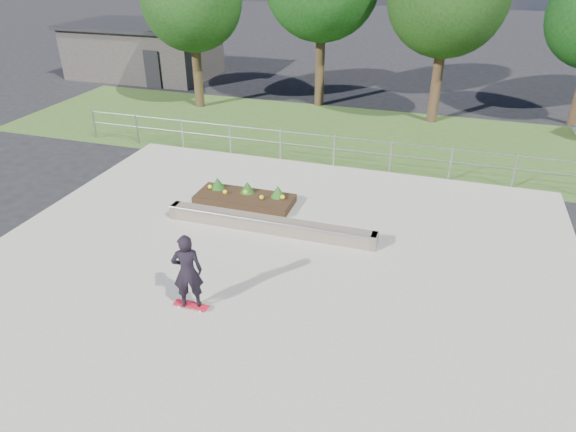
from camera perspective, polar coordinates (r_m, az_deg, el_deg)
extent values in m
plane|color=black|center=(12.33, -3.03, -7.54)|extent=(120.00, 120.00, 0.00)
cube|color=#345120|center=(21.86, 7.17, 8.84)|extent=(30.00, 8.00, 0.02)
cube|color=#9F9A8D|center=(12.32, -3.03, -7.42)|extent=(15.00, 15.00, 0.06)
cylinder|color=#989AA1|center=(22.64, -20.71, 9.50)|extent=(0.06, 0.06, 1.20)
cylinder|color=gray|center=(21.50, -16.40, 9.24)|extent=(0.06, 0.06, 1.20)
cylinder|color=#9CA0A5|center=(20.48, -11.65, 8.88)|extent=(0.06, 0.06, 1.20)
cylinder|color=#979BA0|center=(19.62, -6.45, 8.43)|extent=(0.06, 0.06, 1.20)
cylinder|color=#989BA0|center=(18.93, -0.84, 7.85)|extent=(0.06, 0.06, 1.20)
cylinder|color=#96989E|center=(18.43, 5.12, 7.16)|extent=(0.06, 0.06, 1.20)
cylinder|color=gray|center=(18.14, 11.31, 6.36)|extent=(0.06, 0.06, 1.20)
cylinder|color=#92949A|center=(18.07, 17.61, 5.47)|extent=(0.06, 0.06, 1.20)
cylinder|color=gray|center=(18.22, 23.86, 4.52)|extent=(0.06, 0.06, 1.20)
cylinder|color=gray|center=(18.24, 5.19, 8.78)|extent=(20.00, 0.04, 0.04)
cylinder|color=#919599|center=(18.40, 5.13, 7.46)|extent=(20.00, 0.04, 0.04)
cube|color=#302D2B|center=(33.04, -15.66, 17.19)|extent=(8.00, 5.00, 2.80)
cube|color=black|center=(32.81, -16.02, 19.75)|extent=(8.40, 5.40, 0.20)
cube|color=black|center=(29.95, -14.83, 15.44)|extent=(0.90, 0.10, 2.00)
cylinder|color=#332514|center=(25.82, -9.98, 15.03)|extent=(0.44, 0.44, 2.93)
sphere|color=black|center=(25.28, -10.66, 22.56)|extent=(4.55, 4.55, 4.55)
cylinder|color=#2F2113|center=(25.68, 3.54, 15.83)|extent=(0.44, 0.44, 3.38)
cylinder|color=#352215|center=(24.00, 16.09, 13.65)|extent=(0.44, 0.44, 3.15)
cube|color=brown|center=(14.22, -2.08, -0.98)|extent=(6.00, 0.40, 0.40)
cylinder|color=#97999F|center=(13.96, -2.37, -0.65)|extent=(6.00, 0.06, 0.06)
cube|color=brown|center=(15.34, -12.34, 0.65)|extent=(0.15, 0.42, 0.40)
cube|color=brown|center=(13.64, 9.49, -2.78)|extent=(0.15, 0.42, 0.40)
cube|color=black|center=(15.84, -4.84, 1.86)|extent=(3.00, 1.20, 0.25)
sphere|color=yellow|center=(16.30, -8.66, 3.21)|extent=(0.14, 0.14, 0.14)
sphere|color=yellow|center=(15.89, -7.02, 2.66)|extent=(0.14, 0.14, 0.14)
sphere|color=gold|center=(15.84, -4.74, 2.68)|extent=(0.14, 0.14, 0.14)
sphere|color=yellow|center=(15.47, -2.95, 2.09)|extent=(0.14, 0.14, 0.14)
sphere|color=yellow|center=(15.46, -0.61, 2.11)|extent=(0.14, 0.14, 0.14)
cone|color=#164313|center=(16.30, -7.83, 3.66)|extent=(0.44, 0.44, 0.36)
cone|color=#174513|center=(15.92, -4.55, 3.23)|extent=(0.44, 0.44, 0.36)
cone|color=#1B4914|center=(15.60, -1.14, 2.77)|extent=(0.44, 0.44, 0.36)
cylinder|color=white|center=(11.73, -12.04, -9.85)|extent=(0.05, 0.03, 0.05)
cylinder|color=silver|center=(11.85, -11.62, -9.35)|extent=(0.05, 0.03, 0.05)
cylinder|color=white|center=(11.52, -9.73, -10.41)|extent=(0.05, 0.03, 0.05)
cylinder|color=silver|center=(11.64, -9.34, -9.89)|extent=(0.05, 0.03, 0.05)
cylinder|color=gray|center=(11.78, -11.84, -9.50)|extent=(0.02, 0.18, 0.02)
cylinder|color=#9B9CA1|center=(11.56, -9.54, -10.05)|extent=(0.02, 0.18, 0.02)
cube|color=red|center=(11.66, -10.71, -9.69)|extent=(0.80, 0.21, 0.02)
imported|color=black|center=(11.14, -11.12, -6.06)|extent=(0.76, 0.64, 1.77)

